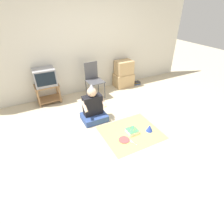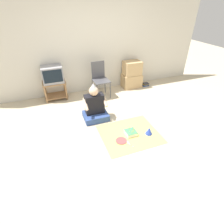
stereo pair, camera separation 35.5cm
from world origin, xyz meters
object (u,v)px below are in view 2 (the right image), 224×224
Objects in this scene: folding_chair at (100,77)px; cardboard_box_stack at (132,75)px; birthday_cake at (131,133)px; paper_plate at (121,141)px; tv at (52,74)px; party_hat_blue at (149,131)px; person_seated at (95,107)px; book_pile at (146,84)px.

folding_chair is 1.18× the size of cardboard_box_stack.
cardboard_box_stack is (1.05, 0.20, -0.16)m from folding_chair.
birthday_cake is 1.00× the size of paper_plate.
paper_plate is (-0.19, -1.96, -0.52)m from folding_chair.
tv reaches higher than birthday_cake.
person_seated is at bearing 132.84° from party_hat_blue.
folding_chair is at bearing -10.86° from tv.
cardboard_box_stack reaches higher than book_pile.
book_pile is at bearing 61.95° from party_hat_blue.
party_hat_blue is (0.35, -0.11, 0.03)m from birthday_cake.
folding_chair is at bearing -169.35° from cardboard_box_stack.
person_seated is at bearing 122.00° from birthday_cake.
cardboard_box_stack is at bearing 64.06° from birthday_cake.
paper_plate is (-0.60, -0.00, -0.07)m from party_hat_blue.
party_hat_blue is at bearing 0.26° from paper_plate.
person_seated is (-0.44, -1.04, -0.25)m from folding_chair.
party_hat_blue is at bearing -78.27° from folding_chair.
folding_chair is at bearing 67.07° from person_seated.
person_seated reaches higher than book_pile.
cardboard_box_stack is 2.52m from paper_plate.
person_seated is 3.90× the size of paper_plate.
cardboard_box_stack is at bearing 60.01° from paper_plate.
folding_chair is 1.16m from person_seated.
tv reaches higher than book_pile.
folding_chair is at bearing 84.37° from paper_plate.
folding_chair reaches higher than paper_plate.
paper_plate is at bearing -95.63° from folding_chair.
birthday_cake reaches higher than paper_plate.
folding_chair is 1.91m from birthday_cake.
party_hat_blue is (-1.10, -2.07, 0.04)m from book_pile.
book_pile is 0.22× the size of person_seated.
person_seated reaches higher than paper_plate.
tv is 2.49m from paper_plate.
cardboard_box_stack is 1.95m from person_seated.
tv is 0.65× the size of cardboard_box_stack.
cardboard_box_stack is 5.28× the size of party_hat_blue.
book_pile is at bearing 50.56° from paper_plate.
birthday_cake is at bearing -115.94° from cardboard_box_stack.
party_hat_blue is at bearing -106.68° from cardboard_box_stack.
tv is 2.34× the size of paper_plate.
book_pile is at bearing -2.56° from tv.
tv is at bearing 177.44° from book_pile.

